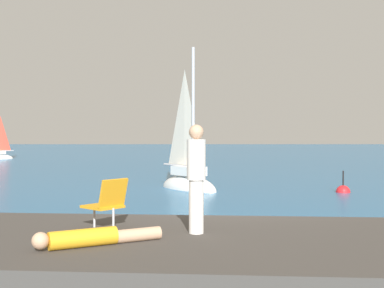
{
  "coord_description": "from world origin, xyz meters",
  "views": [
    {
      "loc": [
        -0.75,
        -11.16,
        2.43
      ],
      "look_at": [
        -0.82,
        7.8,
        1.93
      ],
      "focal_mm": 48.49,
      "sensor_mm": 36.0,
      "label": 1
    }
  ],
  "objects_px": {
    "sailboat_near": "(190,181)",
    "beach_chair": "(109,201)",
    "sailboat_far": "(1,156)",
    "marker_buoy": "(345,192)",
    "person_standing": "(198,175)",
    "person_sunbather": "(95,237)"
  },
  "relations": [
    {
      "from": "sailboat_near",
      "to": "sailboat_far",
      "type": "bearing_deg",
      "value": 178.94
    },
    {
      "from": "person_sunbather",
      "to": "marker_buoy",
      "type": "bearing_deg",
      "value": 33.38
    },
    {
      "from": "person_standing",
      "to": "sailboat_far",
      "type": "bearing_deg",
      "value": 6.18
    },
    {
      "from": "sailboat_near",
      "to": "sailboat_far",
      "type": "xyz_separation_m",
      "value": [
        -16.21,
        22.3,
        -0.09
      ]
    },
    {
      "from": "sailboat_far",
      "to": "marker_buoy",
      "type": "xyz_separation_m",
      "value": [
        22.29,
        -23.41,
        -0.25
      ]
    },
    {
      "from": "sailboat_near",
      "to": "person_standing",
      "type": "distance_m",
      "value": 13.77
    },
    {
      "from": "person_standing",
      "to": "marker_buoy",
      "type": "relative_size",
      "value": 1.43
    },
    {
      "from": "sailboat_far",
      "to": "beach_chair",
      "type": "xyz_separation_m",
      "value": [
        15.05,
        -35.73,
        1.09
      ]
    },
    {
      "from": "sailboat_near",
      "to": "beach_chair",
      "type": "xyz_separation_m",
      "value": [
        -1.15,
        -13.44,
        1.0
      ]
    },
    {
      "from": "person_sunbather",
      "to": "beach_chair",
      "type": "height_order",
      "value": "beach_chair"
    },
    {
      "from": "sailboat_far",
      "to": "person_standing",
      "type": "relative_size",
      "value": 2.91
    },
    {
      "from": "beach_chair",
      "to": "person_sunbather",
      "type": "bearing_deg",
      "value": 131.33
    },
    {
      "from": "sailboat_far",
      "to": "beach_chair",
      "type": "distance_m",
      "value": 38.79
    },
    {
      "from": "sailboat_near",
      "to": "beach_chair",
      "type": "relative_size",
      "value": 8.0
    },
    {
      "from": "person_standing",
      "to": "beach_chair",
      "type": "height_order",
      "value": "person_standing"
    },
    {
      "from": "sailboat_far",
      "to": "marker_buoy",
      "type": "distance_m",
      "value": 32.33
    },
    {
      "from": "beach_chair",
      "to": "person_standing",
      "type": "bearing_deg",
      "value": -148.83
    },
    {
      "from": "person_standing",
      "to": "beach_chair",
      "type": "bearing_deg",
      "value": 60.95
    },
    {
      "from": "person_standing",
      "to": "person_sunbather",
      "type": "bearing_deg",
      "value": 103.75
    },
    {
      "from": "person_sunbather",
      "to": "marker_buoy",
      "type": "height_order",
      "value": "person_sunbather"
    },
    {
      "from": "sailboat_far",
      "to": "person_sunbather",
      "type": "distance_m",
      "value": 39.81
    },
    {
      "from": "person_sunbather",
      "to": "person_standing",
      "type": "xyz_separation_m",
      "value": [
        1.38,
        0.86,
        0.75
      ]
    }
  ]
}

